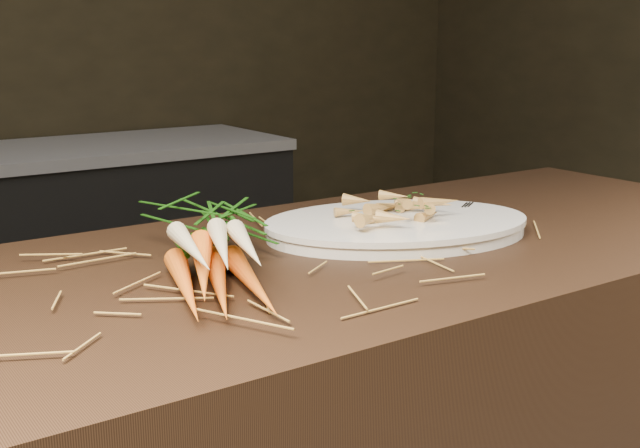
% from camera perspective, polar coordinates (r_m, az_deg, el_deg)
% --- Properties ---
extents(back_counter, '(1.82, 0.62, 0.84)m').
position_cam_1_polar(back_counter, '(3.09, -19.21, -2.64)').
color(back_counter, black).
rests_on(back_counter, ground).
extents(straw_bedding, '(1.40, 0.60, 0.02)m').
position_cam_1_polar(straw_bedding, '(1.15, -10.03, -3.53)').
color(straw_bedding, '#A06929').
rests_on(straw_bedding, main_counter).
extents(root_veg_bunch, '(0.31, 0.50, 0.09)m').
position_cam_1_polar(root_veg_bunch, '(1.20, -7.86, -0.96)').
color(root_veg_bunch, orange).
rests_on(root_veg_bunch, main_counter).
extents(serving_platter, '(0.53, 0.44, 0.02)m').
position_cam_1_polar(serving_platter, '(1.38, 5.50, -0.32)').
color(serving_platter, white).
rests_on(serving_platter, main_counter).
extents(roasted_veg_heap, '(0.26, 0.23, 0.05)m').
position_cam_1_polar(roasted_veg_heap, '(1.38, 5.54, 1.20)').
color(roasted_veg_heap, '#B48132').
rests_on(roasted_veg_heap, serving_platter).
extents(serving_fork, '(0.15, 0.11, 0.00)m').
position_cam_1_polar(serving_fork, '(1.43, 11.91, 0.47)').
color(serving_fork, silver).
rests_on(serving_fork, serving_platter).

